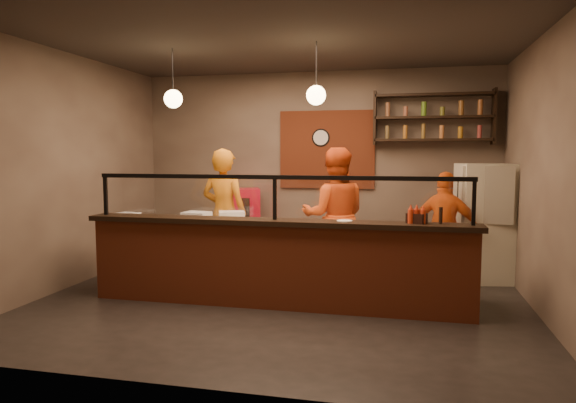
% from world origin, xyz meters
% --- Properties ---
extents(floor, '(6.00, 6.00, 0.00)m').
position_xyz_m(floor, '(0.00, 0.00, 0.00)').
color(floor, black).
rests_on(floor, ground).
extents(ceiling, '(6.00, 6.00, 0.00)m').
position_xyz_m(ceiling, '(0.00, 0.00, 3.20)').
color(ceiling, '#37302A').
rests_on(ceiling, wall_back).
extents(wall_back, '(6.00, 0.00, 6.00)m').
position_xyz_m(wall_back, '(0.00, 2.50, 1.60)').
color(wall_back, '#776857').
rests_on(wall_back, floor).
extents(wall_left, '(0.00, 5.00, 5.00)m').
position_xyz_m(wall_left, '(-3.00, 0.00, 1.60)').
color(wall_left, '#776857').
rests_on(wall_left, floor).
extents(wall_right, '(0.00, 5.00, 5.00)m').
position_xyz_m(wall_right, '(3.00, 0.00, 1.60)').
color(wall_right, '#776857').
rests_on(wall_right, floor).
extents(wall_front, '(6.00, 0.00, 6.00)m').
position_xyz_m(wall_front, '(0.00, -2.50, 1.60)').
color(wall_front, '#776857').
rests_on(wall_front, floor).
extents(brick_patch, '(1.60, 0.04, 1.30)m').
position_xyz_m(brick_patch, '(0.20, 2.47, 1.90)').
color(brick_patch, '#963E20').
rests_on(brick_patch, wall_back).
extents(service_counter, '(4.60, 0.25, 1.00)m').
position_xyz_m(service_counter, '(0.00, -0.30, 0.50)').
color(service_counter, '#963E20').
rests_on(service_counter, floor).
extents(counter_ledge, '(4.70, 0.37, 0.06)m').
position_xyz_m(counter_ledge, '(0.00, -0.30, 1.03)').
color(counter_ledge, black).
rests_on(counter_ledge, service_counter).
extents(worktop_cabinet, '(4.60, 0.75, 0.85)m').
position_xyz_m(worktop_cabinet, '(0.00, 0.20, 0.42)').
color(worktop_cabinet, gray).
rests_on(worktop_cabinet, floor).
extents(worktop, '(4.60, 0.75, 0.05)m').
position_xyz_m(worktop, '(0.00, 0.20, 0.88)').
color(worktop, white).
rests_on(worktop, worktop_cabinet).
extents(sneeze_guard, '(4.50, 0.05, 0.52)m').
position_xyz_m(sneeze_guard, '(0.00, -0.30, 1.37)').
color(sneeze_guard, white).
rests_on(sneeze_guard, counter_ledge).
extents(wall_shelving, '(1.84, 0.28, 0.85)m').
position_xyz_m(wall_shelving, '(1.90, 2.32, 2.40)').
color(wall_shelving, black).
rests_on(wall_shelving, wall_back).
extents(wall_clock, '(0.30, 0.04, 0.30)m').
position_xyz_m(wall_clock, '(0.10, 2.46, 2.10)').
color(wall_clock, black).
rests_on(wall_clock, wall_back).
extents(pendant_left, '(0.24, 0.24, 0.77)m').
position_xyz_m(pendant_left, '(-1.50, 0.20, 2.55)').
color(pendant_left, black).
rests_on(pendant_left, ceiling).
extents(pendant_right, '(0.24, 0.24, 0.77)m').
position_xyz_m(pendant_right, '(0.40, 0.20, 2.55)').
color(pendant_right, black).
rests_on(pendant_right, ceiling).
extents(cook_left, '(0.75, 0.54, 1.91)m').
position_xyz_m(cook_left, '(-1.10, 1.00, 0.95)').
color(cook_left, '#C57012').
rests_on(cook_left, floor).
extents(cook_mid, '(1.04, 0.87, 1.92)m').
position_xyz_m(cook_mid, '(0.53, 1.02, 0.96)').
color(cook_mid, '#CF4613').
rests_on(cook_mid, floor).
extents(cook_right, '(1.00, 0.65, 1.59)m').
position_xyz_m(cook_right, '(2.05, 1.23, 0.79)').
color(cook_right, '#DE5914').
rests_on(cook_right, floor).
extents(fridge, '(0.81, 0.77, 1.69)m').
position_xyz_m(fridge, '(2.60, 1.62, 0.85)').
color(fridge, beige).
rests_on(fridge, floor).
extents(red_cooler, '(0.67, 0.65, 1.24)m').
position_xyz_m(red_cooler, '(-1.17, 2.15, 0.62)').
color(red_cooler, red).
rests_on(red_cooler, floor).
extents(pizza_dough, '(0.61, 0.61, 0.01)m').
position_xyz_m(pizza_dough, '(1.07, 0.24, 0.91)').
color(pizza_dough, silver).
rests_on(pizza_dough, worktop).
extents(prep_tub_a, '(0.36, 0.31, 0.17)m').
position_xyz_m(prep_tub_a, '(-1.19, 0.19, 0.98)').
color(prep_tub_a, silver).
rests_on(prep_tub_a, worktop).
extents(prep_tub_b, '(0.41, 0.37, 0.17)m').
position_xyz_m(prep_tub_b, '(-0.76, 0.34, 0.98)').
color(prep_tub_b, white).
rests_on(prep_tub_b, worktop).
extents(prep_tub_c, '(0.32, 0.28, 0.14)m').
position_xyz_m(prep_tub_c, '(-2.15, 0.09, 0.97)').
color(prep_tub_c, white).
rests_on(prep_tub_c, worktop).
extents(rolling_pin, '(0.32, 0.26, 0.06)m').
position_xyz_m(rolling_pin, '(-0.75, 0.17, 0.93)').
color(rolling_pin, yellow).
rests_on(rolling_pin, worktop).
extents(condiment_caddy, '(0.25, 0.22, 0.11)m').
position_xyz_m(condiment_caddy, '(1.62, -0.24, 1.12)').
color(condiment_caddy, black).
rests_on(condiment_caddy, counter_ledge).
extents(pepper_mill, '(0.05, 0.05, 0.19)m').
position_xyz_m(pepper_mill, '(1.88, -0.25, 1.15)').
color(pepper_mill, black).
rests_on(pepper_mill, counter_ledge).
extents(small_plate, '(0.21, 0.21, 0.01)m').
position_xyz_m(small_plate, '(0.82, -0.28, 1.07)').
color(small_plate, white).
rests_on(small_plate, counter_ledge).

